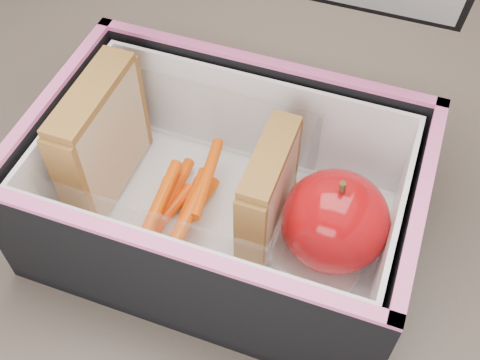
{
  "coord_description": "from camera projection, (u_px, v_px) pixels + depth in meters",
  "views": [
    {
      "loc": [
        0.09,
        -0.29,
        1.19
      ],
      "look_at": [
        -0.01,
        -0.01,
        0.81
      ],
      "focal_mm": 45.0,
      "sensor_mm": 36.0,
      "label": 1
    }
  ],
  "objects": [
    {
      "name": "sandwich_right",
      "position": [
        268.0,
        192.0,
        0.47
      ],
      "size": [
        0.02,
        0.08,
        0.09
      ],
      "color": "tan",
      "rests_on": "plastic_tub"
    },
    {
      "name": "kitchen_table",
      "position": [
        255.0,
        267.0,
        0.6
      ],
      "size": [
        1.2,
        0.8,
        0.75
      ],
      "color": "brown",
      "rests_on": "ground"
    },
    {
      "name": "sandwich_left",
      "position": [
        102.0,
        139.0,
        0.49
      ],
      "size": [
        0.03,
        0.1,
        0.11
      ],
      "color": "tan",
      "rests_on": "plastic_tub"
    },
    {
      "name": "lunch_bag",
      "position": [
        226.0,
        182.0,
        0.47
      ],
      "size": [
        0.3,
        0.3,
        0.28
      ],
      "color": "black",
      "rests_on": "kitchen_table"
    },
    {
      "name": "carrot_sticks",
      "position": [
        177.0,
        207.0,
        0.5
      ],
      "size": [
        0.05,
        0.13,
        0.03
      ],
      "color": "#F7470E",
      "rests_on": "plastic_tub"
    },
    {
      "name": "plastic_tub",
      "position": [
        184.0,
        177.0,
        0.49
      ],
      "size": [
        0.19,
        0.14,
        0.08
      ],
      "primitive_type": null,
      "color": "white",
      "rests_on": "lunch_bag"
    },
    {
      "name": "red_apple",
      "position": [
        335.0,
        221.0,
        0.46
      ],
      "size": [
        0.1,
        0.1,
        0.09
      ],
      "rotation": [
        0.0,
        0.0,
        -0.24
      ],
      "color": "maroon",
      "rests_on": "paper_napkin"
    },
    {
      "name": "paper_napkin",
      "position": [
        323.0,
        246.0,
        0.49
      ],
      "size": [
        0.09,
        0.1,
        0.01
      ],
      "primitive_type": "cube",
      "rotation": [
        0.0,
        0.0,
        -0.25
      ],
      "color": "white",
      "rests_on": "lunch_bag"
    }
  ]
}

